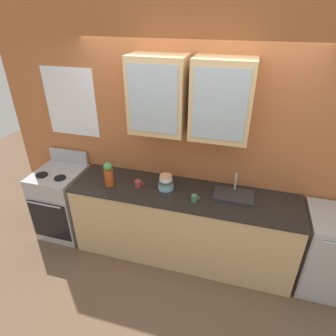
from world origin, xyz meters
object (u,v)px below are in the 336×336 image
at_px(dishwasher, 329,252).
at_px(bowl_stack, 166,182).
at_px(vase, 109,174).
at_px(cup_near_sink, 194,198).
at_px(cup_near_bowls, 138,184).
at_px(sink_faucet, 234,195).
at_px(stove_range, 63,202).

bearing_deg(dishwasher, bowl_stack, 178.84).
distance_m(bowl_stack, vase, 0.67).
xyz_separation_m(bowl_stack, cup_near_sink, (0.37, -0.15, -0.04)).
bearing_deg(bowl_stack, cup_near_bowls, -169.88).
xyz_separation_m(bowl_stack, dishwasher, (1.84, -0.04, -0.54)).
bearing_deg(vase, sink_faucet, 6.70).
xyz_separation_m(stove_range, cup_near_sink, (1.81, -0.12, 0.49)).
bearing_deg(sink_faucet, cup_near_sink, -152.69).
relative_size(cup_near_bowls, dishwasher, 0.12).
height_order(sink_faucet, cup_near_sink, sink_faucet).
height_order(stove_range, cup_near_bowls, stove_range).
bearing_deg(dishwasher, vase, -178.23).
distance_m(cup_near_sink, cup_near_bowls, 0.70).
xyz_separation_m(cup_near_bowls, dishwasher, (2.16, 0.02, -0.50)).
bearing_deg(cup_near_sink, stove_range, 176.16).
xyz_separation_m(sink_faucet, vase, (-1.43, -0.17, 0.13)).
height_order(sink_faucet, dishwasher, sink_faucet).
relative_size(sink_faucet, cup_near_sink, 4.63).
relative_size(cup_near_sink, cup_near_bowls, 0.83).
bearing_deg(sink_faucet, bowl_stack, -176.05).
xyz_separation_m(sink_faucet, dishwasher, (1.07, -0.09, -0.48)).
bearing_deg(stove_range, cup_near_bowls, -1.23).
bearing_deg(cup_near_bowls, stove_range, 178.77).
bearing_deg(dishwasher, sink_faucet, 175.17).
relative_size(stove_range, vase, 3.69).
relative_size(bowl_stack, cup_near_sink, 1.90).
relative_size(stove_range, cup_near_sink, 11.55).
bearing_deg(cup_near_bowls, bowl_stack, 10.12).
bearing_deg(bowl_stack, vase, -170.14).
xyz_separation_m(sink_faucet, cup_near_sink, (-0.40, -0.21, 0.02)).
height_order(sink_faucet, cup_near_bowls, sink_faucet).
bearing_deg(vase, bowl_stack, 9.86).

